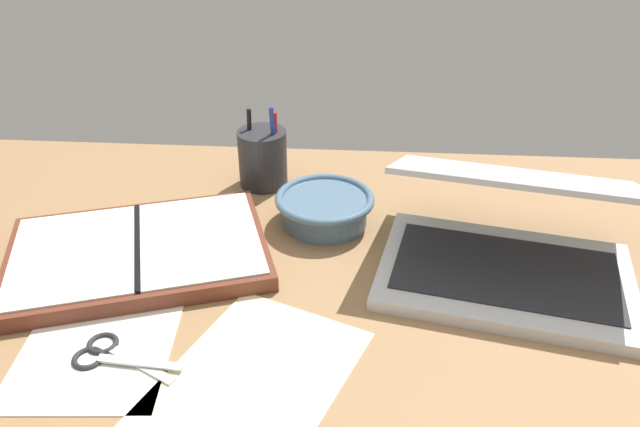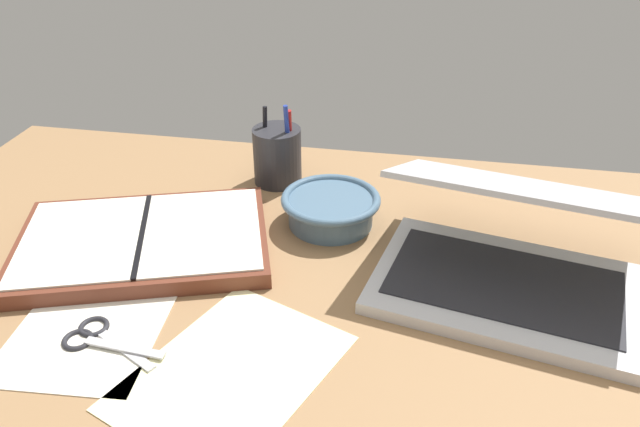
% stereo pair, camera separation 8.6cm
% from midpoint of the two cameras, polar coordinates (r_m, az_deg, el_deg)
% --- Properties ---
extents(desk_top, '(1.40, 1.00, 0.02)m').
position_cam_midpoint_polar(desk_top, '(0.85, -4.24, -9.37)').
color(desk_top, '#936D47').
rests_on(desk_top, ground).
extents(laptop, '(0.40, 0.37, 0.17)m').
position_cam_midpoint_polar(laptop, '(0.90, 14.37, -2.55)').
color(laptop, silver).
rests_on(laptop, desk_top).
extents(bowl, '(0.16, 0.16, 0.05)m').
position_cam_midpoint_polar(bowl, '(1.00, -2.02, 0.48)').
color(bowl, slate).
rests_on(bowl, desk_top).
extents(pen_cup, '(0.09, 0.09, 0.15)m').
position_cam_midpoint_polar(pen_cup, '(1.12, -7.45, 5.03)').
color(pen_cup, '#28282D').
rests_on(pen_cup, desk_top).
extents(planner, '(0.43, 0.36, 0.03)m').
position_cam_midpoint_polar(planner, '(0.97, -18.71, -3.46)').
color(planner, brown).
rests_on(planner, desk_top).
extents(scissors, '(0.14, 0.08, 0.01)m').
position_cam_midpoint_polar(scissors, '(0.83, -21.82, -11.97)').
color(scissors, '#B7B7BC').
rests_on(scissors, desk_top).
extents(paper_sheet_front, '(0.28, 0.32, 0.00)m').
position_cam_midpoint_polar(paper_sheet_front, '(0.75, -9.36, -14.75)').
color(paper_sheet_front, '#F4EFB2').
rests_on(paper_sheet_front, desk_top).
extents(paper_sheet_beside_planner, '(0.20, 0.25, 0.00)m').
position_cam_midpoint_polar(paper_sheet_beside_planner, '(0.85, -22.29, -10.86)').
color(paper_sheet_beside_planner, silver).
rests_on(paper_sheet_beside_planner, desk_top).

